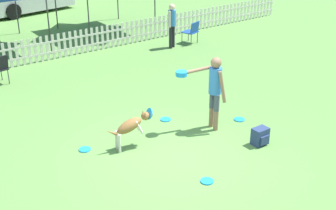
# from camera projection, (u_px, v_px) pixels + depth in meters

# --- Properties ---
(ground_plane) EXTENTS (240.00, 240.00, 0.00)m
(ground_plane) POSITION_uv_depth(u_px,v_px,m) (177.00, 157.00, 9.59)
(ground_plane) COLOR #5B8C42
(handler_person) EXTENTS (0.95, 0.80, 1.71)m
(handler_person) POSITION_uv_depth(u_px,v_px,m) (213.00, 85.00, 10.31)
(handler_person) COLOR #8C664C
(handler_person) RESTS_ON ground_plane
(leaping_dog) EXTENTS (1.08, 0.39, 0.82)m
(leaping_dog) POSITION_uv_depth(u_px,v_px,m) (132.00, 125.00, 9.74)
(leaping_dog) COLOR olive
(leaping_dog) RESTS_ON ground_plane
(frisbee_near_handler) EXTENTS (0.25, 0.25, 0.02)m
(frisbee_near_handler) POSITION_uv_depth(u_px,v_px,m) (85.00, 149.00, 9.84)
(frisbee_near_handler) COLOR #1E8CD8
(frisbee_near_handler) RESTS_ON ground_plane
(frisbee_near_dog) EXTENTS (0.25, 0.25, 0.02)m
(frisbee_near_dog) POSITION_uv_depth(u_px,v_px,m) (166.00, 119.00, 11.15)
(frisbee_near_dog) COLOR #1E8CD8
(frisbee_near_dog) RESTS_ON ground_plane
(frisbee_midfield) EXTENTS (0.25, 0.25, 0.02)m
(frisbee_midfield) POSITION_uv_depth(u_px,v_px,m) (239.00, 119.00, 11.14)
(frisbee_midfield) COLOR #1E8CD8
(frisbee_midfield) RESTS_ON ground_plane
(frisbee_far_scatter) EXTENTS (0.25, 0.25, 0.02)m
(frisbee_far_scatter) POSITION_uv_depth(u_px,v_px,m) (207.00, 181.00, 8.76)
(frisbee_far_scatter) COLOR #1E8CD8
(frisbee_far_scatter) RESTS_ON ground_plane
(backpack_on_grass) EXTENTS (0.34, 0.28, 0.38)m
(backpack_on_grass) POSITION_uv_depth(u_px,v_px,m) (260.00, 136.00, 10.00)
(backpack_on_grass) COLOR navy
(backpack_on_grass) RESTS_ON ground_plane
(picket_fence) EXTENTS (21.58, 0.04, 0.82)m
(picket_fence) POSITION_uv_depth(u_px,v_px,m) (39.00, 50.00, 14.80)
(picket_fence) COLOR beige
(picket_fence) RESTS_ON ground_plane
(folding_chair_blue_left) EXTENTS (0.59, 0.61, 0.81)m
(folding_chair_blue_left) POSITION_uv_depth(u_px,v_px,m) (192.00, 30.00, 16.61)
(folding_chair_blue_left) COLOR #333338
(folding_chair_blue_left) RESTS_ON ground_plane
(spectator_standing) EXTENTS (0.39, 0.27, 1.53)m
(spectator_standing) POSITION_uv_depth(u_px,v_px,m) (172.00, 22.00, 16.00)
(spectator_standing) COLOR black
(spectator_standing) RESTS_ON ground_plane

